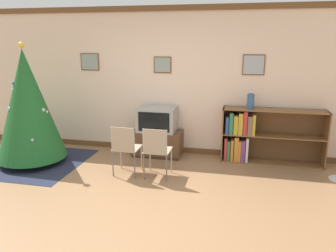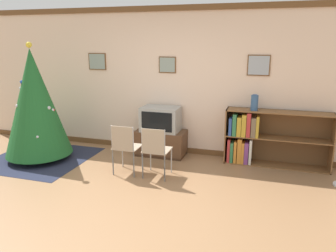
{
  "view_description": "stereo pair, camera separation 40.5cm",
  "coord_description": "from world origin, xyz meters",
  "px_view_note": "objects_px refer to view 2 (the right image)",
  "views": [
    {
      "loc": [
        1.34,
        -3.6,
        2.1
      ],
      "look_at": [
        0.25,
        1.28,
        0.79
      ],
      "focal_mm": 35.0,
      "sensor_mm": 36.0,
      "label": 1
    },
    {
      "loc": [
        1.73,
        -3.49,
        2.1
      ],
      "look_at": [
        0.25,
        1.28,
        0.79
      ],
      "focal_mm": 35.0,
      "sensor_mm": 36.0,
      "label": 2
    }
  ],
  "objects_px": {
    "television": "(161,119)",
    "vase": "(254,102)",
    "folding_chair_right": "(155,149)",
    "bookshelf": "(259,138)",
    "folding_chair_left": "(125,146)",
    "tv_console": "(161,143)",
    "christmas_tree": "(35,103)"
  },
  "relations": [
    {
      "from": "tv_console",
      "to": "folding_chair_left",
      "type": "xyz_separation_m",
      "value": [
        -0.25,
        -1.03,
        0.23
      ]
    },
    {
      "from": "folding_chair_left",
      "to": "bookshelf",
      "type": "xyz_separation_m",
      "value": [
        2.02,
        1.1,
        -0.01
      ]
    },
    {
      "from": "television",
      "to": "folding_chair_right",
      "type": "height_order",
      "value": "television"
    },
    {
      "from": "tv_console",
      "to": "christmas_tree",
      "type": "bearing_deg",
      "value": -157.57
    },
    {
      "from": "television",
      "to": "vase",
      "type": "distance_m",
      "value": 1.7
    },
    {
      "from": "television",
      "to": "folding_chair_right",
      "type": "relative_size",
      "value": 0.85
    },
    {
      "from": "christmas_tree",
      "to": "bookshelf",
      "type": "xyz_separation_m",
      "value": [
        3.81,
        0.91,
        -0.57
      ]
    },
    {
      "from": "folding_chair_left",
      "to": "bookshelf",
      "type": "relative_size",
      "value": 0.47
    },
    {
      "from": "folding_chair_right",
      "to": "bookshelf",
      "type": "height_order",
      "value": "bookshelf"
    },
    {
      "from": "television",
      "to": "vase",
      "type": "xyz_separation_m",
      "value": [
        1.65,
        0.04,
        0.39
      ]
    },
    {
      "from": "tv_console",
      "to": "bookshelf",
      "type": "distance_m",
      "value": 1.78
    },
    {
      "from": "tv_console",
      "to": "folding_chair_left",
      "type": "bearing_deg",
      "value": -103.85
    },
    {
      "from": "christmas_tree",
      "to": "folding_chair_left",
      "type": "bearing_deg",
      "value": -5.95
    },
    {
      "from": "folding_chair_right",
      "to": "vase",
      "type": "height_order",
      "value": "vase"
    },
    {
      "from": "folding_chair_right",
      "to": "vase",
      "type": "distance_m",
      "value": 1.86
    },
    {
      "from": "tv_console",
      "to": "folding_chair_right",
      "type": "bearing_deg",
      "value": -76.15
    },
    {
      "from": "folding_chair_left",
      "to": "bookshelf",
      "type": "height_order",
      "value": "bookshelf"
    },
    {
      "from": "tv_console",
      "to": "television",
      "type": "distance_m",
      "value": 0.46
    },
    {
      "from": "folding_chair_left",
      "to": "bookshelf",
      "type": "distance_m",
      "value": 2.3
    },
    {
      "from": "television",
      "to": "folding_chair_left",
      "type": "bearing_deg",
      "value": -103.88
    },
    {
      "from": "tv_console",
      "to": "folding_chair_left",
      "type": "distance_m",
      "value": 1.09
    },
    {
      "from": "television",
      "to": "vase",
      "type": "bearing_deg",
      "value": 1.36
    },
    {
      "from": "christmas_tree",
      "to": "tv_console",
      "type": "height_order",
      "value": "christmas_tree"
    },
    {
      "from": "christmas_tree",
      "to": "television",
      "type": "height_order",
      "value": "christmas_tree"
    },
    {
      "from": "christmas_tree",
      "to": "tv_console",
      "type": "distance_m",
      "value": 2.35
    },
    {
      "from": "christmas_tree",
      "to": "vase",
      "type": "distance_m",
      "value": 3.8
    },
    {
      "from": "television",
      "to": "bookshelf",
      "type": "relative_size",
      "value": 0.4
    },
    {
      "from": "christmas_tree",
      "to": "folding_chair_right",
      "type": "distance_m",
      "value": 2.38
    },
    {
      "from": "christmas_tree",
      "to": "bookshelf",
      "type": "bearing_deg",
      "value": 13.46
    },
    {
      "from": "folding_chair_right",
      "to": "christmas_tree",
      "type": "bearing_deg",
      "value": 175.36
    },
    {
      "from": "christmas_tree",
      "to": "television",
      "type": "bearing_deg",
      "value": 22.37
    },
    {
      "from": "vase",
      "to": "tv_console",
      "type": "bearing_deg",
      "value": -178.73
    }
  ]
}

